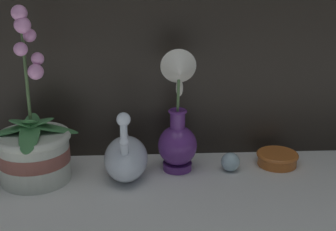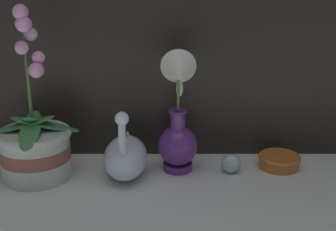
# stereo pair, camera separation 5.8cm
# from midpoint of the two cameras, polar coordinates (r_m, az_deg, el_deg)

# --- Properties ---
(ground_plane) EXTENTS (2.80, 2.80, 0.00)m
(ground_plane) POSITION_cam_midpoint_polar(r_m,az_deg,el_deg) (1.13, -2.25, -10.03)
(ground_plane) COLOR silver
(orchid_potted_plant) EXTENTS (0.24, 0.23, 0.44)m
(orchid_potted_plant) POSITION_cam_midpoint_polar(r_m,az_deg,el_deg) (1.23, -17.35, -3.80)
(orchid_potted_plant) COLOR beige
(orchid_potted_plant) RESTS_ON ground_plane
(swan_figurine) EXTENTS (0.11, 0.19, 0.20)m
(swan_figurine) POSITION_cam_midpoint_polar(r_m,az_deg,el_deg) (1.21, -6.52, -4.95)
(swan_figurine) COLOR silver
(swan_figurine) RESTS_ON ground_plane
(blue_vase) EXTENTS (0.10, 0.13, 0.33)m
(blue_vase) POSITION_cam_midpoint_polar(r_m,az_deg,el_deg) (1.21, -0.16, -1.46)
(blue_vase) COLOR #602D7F
(blue_vase) RESTS_ON ground_plane
(glass_sphere) EXTENTS (0.05, 0.05, 0.05)m
(glass_sphere) POSITION_cam_midpoint_polar(r_m,az_deg,el_deg) (1.25, 6.30, -5.66)
(glass_sphere) COLOR silver
(glass_sphere) RESTS_ON ground_plane
(amber_dish) EXTENTS (0.11, 0.11, 0.04)m
(amber_dish) POSITION_cam_midpoint_polar(r_m,az_deg,el_deg) (1.31, 11.95, -5.07)
(amber_dish) COLOR #C66628
(amber_dish) RESTS_ON ground_plane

